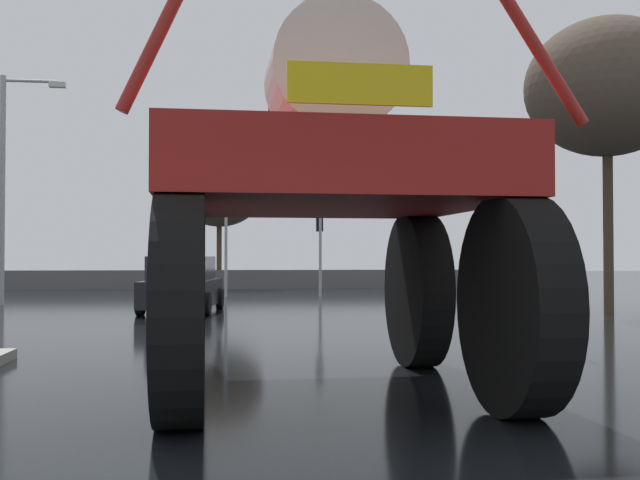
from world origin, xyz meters
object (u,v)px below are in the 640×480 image
streetlight_far_left (8,176)px  traffic_signal_near_right (506,200)px  bare_tree_right (607,88)px  oversize_sprayer (325,203)px  traffic_signal_far_left (226,220)px  bare_tree_far_center (219,189)px  traffic_signal_far_right (320,231)px  sedan_ahead (182,286)px

streetlight_far_left → traffic_signal_near_right: bearing=-48.6°
streetlight_far_left → bare_tree_right: (16.78, -6.05, 1.92)m
oversize_sprayer → streetlight_far_left: size_ratio=0.76×
oversize_sprayer → traffic_signal_near_right: 5.16m
bare_tree_right → traffic_signal_far_left: bearing=133.8°
streetlight_far_left → bare_tree_far_center: (6.56, 12.76, 0.80)m
traffic_signal_near_right → bare_tree_far_center: bare_tree_far_center is taller
oversize_sprayer → streetlight_far_left: (-7.82, 16.61, 1.97)m
streetlight_far_left → bare_tree_far_center: streetlight_far_left is taller
oversize_sprayer → traffic_signal_far_right: bearing=-8.2°
oversize_sprayer → streetlight_far_left: bearing=24.1°
sedan_ahead → streetlight_far_left: size_ratio=0.59×
sedan_ahead → traffic_signal_far_right: 9.63m
bare_tree_far_center → oversize_sprayer: bearing=-87.5°
streetlight_far_left → oversize_sprayer: bearing=-64.8°
sedan_ahead → bare_tree_right: (11.17, -2.25, 5.26)m
traffic_signal_near_right → bare_tree_far_center: bearing=100.6°
traffic_signal_far_right → sedan_ahead: bearing=-120.7°
traffic_signal_far_left → bare_tree_far_center: 8.66m
traffic_signal_far_left → sedan_ahead: bearing=-98.6°
traffic_signal_far_right → oversize_sprayer: bearing=-97.1°
traffic_signal_near_right → bare_tree_right: bearing=51.6°
traffic_signal_far_left → streetlight_far_left: 8.17m
sedan_ahead → streetlight_far_left: bearing=62.8°
traffic_signal_near_right → bare_tree_right: (5.42, 6.83, 3.53)m
traffic_signal_far_left → bare_tree_right: size_ratio=0.51×
oversize_sprayer → traffic_signal_far_left: (-0.98, 20.94, 0.82)m
sedan_ahead → traffic_signal_near_right: (5.75, -9.07, 1.74)m
traffic_signal_near_right → traffic_signal_far_left: (-4.52, 17.21, 0.47)m
traffic_signal_near_right → traffic_signal_far_right: bearing=93.0°
oversize_sprayer → traffic_signal_near_right: bearing=-44.5°
oversize_sprayer → bare_tree_right: (8.96, 10.56, 3.88)m
traffic_signal_far_right → streetlight_far_left: bearing=-157.4°
traffic_signal_far_left → traffic_signal_far_right: bearing=0.1°
traffic_signal_far_left → oversize_sprayer: bearing=-87.3°
traffic_signal_near_right → traffic_signal_far_right: size_ratio=0.98×
bare_tree_right → bare_tree_far_center: 21.44m
streetlight_far_left → sedan_ahead: bearing=-34.1°
traffic_signal_far_right → streetlight_far_left: (-10.44, -4.34, 1.55)m
traffic_signal_near_right → bare_tree_far_center: (-4.80, 25.64, 2.41)m
traffic_signal_near_right → streetlight_far_left: 17.24m
bare_tree_right → oversize_sprayer: bearing=-130.3°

